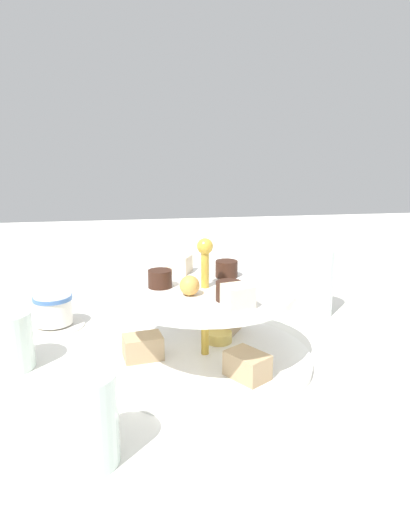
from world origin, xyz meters
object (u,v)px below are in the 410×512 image
(water_glass_tall_right, at_px, (312,282))
(butter_knife_right, at_px, (157,292))
(tiered_serving_stand, at_px, (205,328))
(water_glass_short_left, at_px, (7,341))
(teacup_with_saucer, at_px, (54,312))
(water_glass_mid_back, at_px, (84,419))

(water_glass_tall_right, height_order, butter_knife_right, water_glass_tall_right)
(tiered_serving_stand, relative_size, butter_knife_right, 1.61)
(water_glass_short_left, bearing_deg, teacup_with_saucer, -15.12)
(butter_knife_right, bearing_deg, water_glass_mid_back, 78.98)
(water_glass_tall_right, relative_size, water_glass_mid_back, 1.31)
(water_glass_tall_right, xyz_separation_m, water_glass_mid_back, (-0.32, 0.34, -0.01))
(water_glass_short_left, bearing_deg, water_glass_tall_right, -74.57)
(tiered_serving_stand, distance_m, teacup_with_saucer, 0.26)
(water_glass_tall_right, bearing_deg, water_glass_mid_back, 133.62)
(tiered_serving_stand, height_order, water_glass_tall_right, tiered_serving_stand)
(butter_knife_right, bearing_deg, water_glass_short_left, 53.45)
(water_glass_tall_right, height_order, water_glass_short_left, water_glass_tall_right)
(tiered_serving_stand, height_order, teacup_with_saucer, tiered_serving_stand)
(tiered_serving_stand, distance_m, water_glass_mid_back, 0.22)
(teacup_with_saucer, bearing_deg, tiered_serving_stand, -125.62)
(water_glass_mid_back, bearing_deg, butter_knife_right, -10.93)
(tiered_serving_stand, height_order, water_glass_mid_back, tiered_serving_stand)
(teacup_with_saucer, height_order, butter_knife_right, teacup_with_saucer)
(teacup_with_saucer, distance_m, water_glass_mid_back, 0.34)
(water_glass_short_left, relative_size, water_glass_mid_back, 0.86)
(teacup_with_saucer, relative_size, water_glass_mid_back, 1.07)
(teacup_with_saucer, distance_m, butter_knife_right, 0.22)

